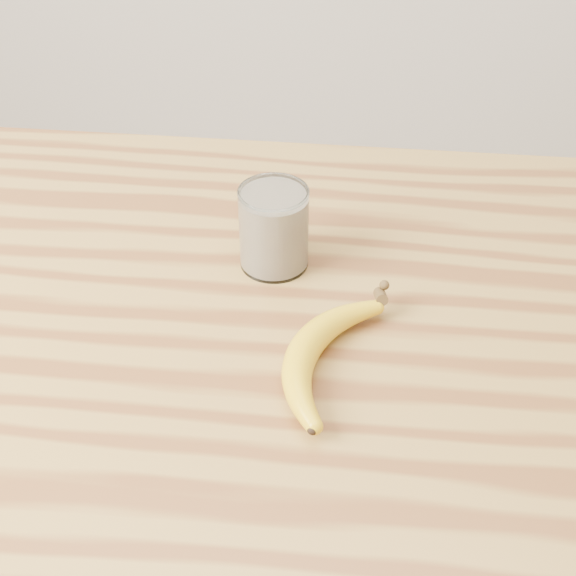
# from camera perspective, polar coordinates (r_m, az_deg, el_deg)

# --- Properties ---
(table) EXTENTS (1.20, 0.80, 0.90)m
(table) POSITION_cam_1_polar(r_m,az_deg,el_deg) (1.00, -4.06, -7.47)
(table) COLOR olive
(table) RESTS_ON ground
(smoothie_glass) EXTENTS (0.08, 0.08, 0.10)m
(smoothie_glass) POSITION_cam_1_polar(r_m,az_deg,el_deg) (0.95, -1.01, 4.24)
(smoothie_glass) COLOR white
(smoothie_glass) RESTS_ON table
(banana) EXTENTS (0.18, 0.30, 0.03)m
(banana) POSITION_cam_1_polar(r_m,az_deg,el_deg) (0.84, 1.15, -4.37)
(banana) COLOR gold
(banana) RESTS_ON table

